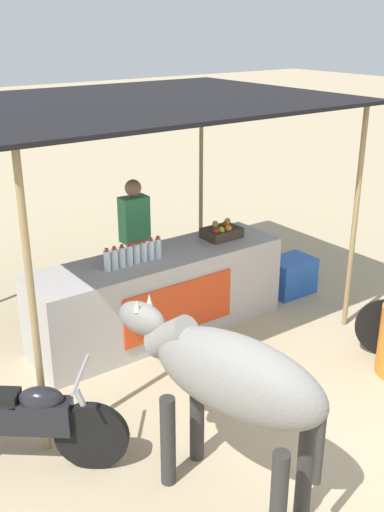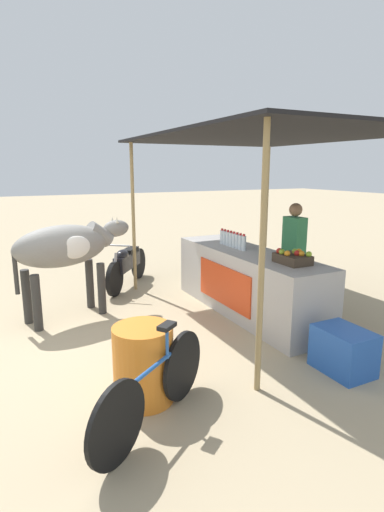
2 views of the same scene
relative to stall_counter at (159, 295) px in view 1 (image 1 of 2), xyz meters
name	(u,v)px [view 1 (image 1 of 2)]	position (x,y,z in m)	size (l,w,h in m)	color
ground_plane	(295,428)	(0.00, -2.20, -0.48)	(60.00, 60.00, 0.00)	tan
stall_counter	(159,295)	(0.00, 0.00, 0.00)	(3.00, 0.82, 0.96)	#B2ADA8
stall_awning	(140,109)	(0.00, 0.30, 2.04)	(4.20, 3.20, 2.63)	black
water_bottle_row	(133,254)	(-0.35, -0.05, 0.59)	(0.70, 0.07, 0.25)	silver
fruit_crate	(222,232)	(0.94, 0.05, 0.55)	(0.44, 0.32, 0.18)	#3F3326
vendor_behind_counter	(135,243)	(0.14, 0.75, 0.37)	(0.34, 0.22, 1.65)	#383842
cooler_box	(290,276)	(2.00, -0.10, -0.24)	(0.60, 0.44, 0.48)	blue
cow	(229,378)	(-0.98, -2.44, 0.55)	(0.88, 1.85, 1.44)	gray
motorcycle_parked	(19,420)	(-2.13, -1.21, -0.05)	(1.45, 1.19, 0.90)	black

